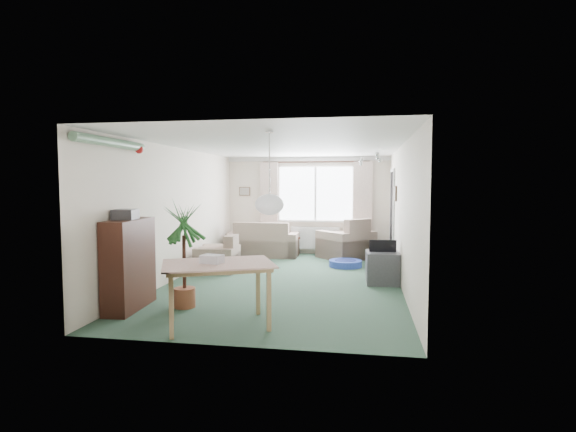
% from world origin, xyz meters
% --- Properties ---
extents(ground, '(6.50, 6.50, 0.00)m').
position_xyz_m(ground, '(0.00, 0.00, 0.00)').
color(ground, '#2D4C3B').
extents(window, '(1.80, 0.03, 1.30)m').
position_xyz_m(window, '(0.20, 3.23, 1.50)').
color(window, white).
extents(curtain_rod, '(2.60, 0.03, 0.03)m').
position_xyz_m(curtain_rod, '(0.20, 3.15, 2.27)').
color(curtain_rod, black).
extents(curtain_left, '(0.45, 0.08, 2.00)m').
position_xyz_m(curtain_left, '(-0.95, 3.13, 1.27)').
color(curtain_left, beige).
extents(curtain_right, '(0.45, 0.08, 2.00)m').
position_xyz_m(curtain_right, '(1.35, 3.13, 1.27)').
color(curtain_right, beige).
extents(radiator, '(1.20, 0.10, 0.55)m').
position_xyz_m(radiator, '(0.20, 3.19, 0.40)').
color(radiator, white).
extents(doorway, '(0.03, 0.95, 2.00)m').
position_xyz_m(doorway, '(1.99, 2.20, 1.00)').
color(doorway, black).
extents(pendant_lamp, '(0.36, 0.36, 0.36)m').
position_xyz_m(pendant_lamp, '(0.20, -2.30, 1.48)').
color(pendant_lamp, white).
extents(tinsel_garland, '(1.60, 1.60, 0.12)m').
position_xyz_m(tinsel_garland, '(-1.92, -2.30, 2.28)').
color(tinsel_garland, '#196626').
extents(bauble_cluster_a, '(0.20, 0.20, 0.20)m').
position_xyz_m(bauble_cluster_a, '(1.30, 0.90, 2.22)').
color(bauble_cluster_a, silver).
extents(bauble_cluster_b, '(0.20, 0.20, 0.20)m').
position_xyz_m(bauble_cluster_b, '(1.60, -0.30, 2.22)').
color(bauble_cluster_b, silver).
extents(wall_picture_back, '(0.28, 0.03, 0.22)m').
position_xyz_m(wall_picture_back, '(-1.60, 3.23, 1.55)').
color(wall_picture_back, brown).
extents(wall_picture_right, '(0.03, 0.24, 0.30)m').
position_xyz_m(wall_picture_right, '(1.98, 1.20, 1.55)').
color(wall_picture_right, brown).
extents(sofa, '(1.69, 0.93, 0.83)m').
position_xyz_m(sofa, '(-1.00, 2.75, 0.42)').
color(sofa, beige).
rests_on(sofa, ground).
extents(armchair_corner, '(1.45, 1.44, 0.94)m').
position_xyz_m(armchair_corner, '(0.97, 2.73, 0.47)').
color(armchair_corner, '#C8B397').
rests_on(armchair_corner, ground).
extents(armchair_left, '(0.81, 0.85, 0.72)m').
position_xyz_m(armchair_left, '(-1.50, 0.72, 0.36)').
color(armchair_left, tan).
rests_on(armchair_left, ground).
extents(coffee_table, '(1.13, 0.82, 0.46)m').
position_xyz_m(coffee_table, '(-0.70, 2.75, 0.23)').
color(coffee_table, black).
rests_on(coffee_table, ground).
extents(photo_frame, '(0.12, 0.07, 0.16)m').
position_xyz_m(photo_frame, '(-0.71, 2.73, 0.54)').
color(photo_frame, brown).
rests_on(photo_frame, coffee_table).
extents(bookshelf, '(0.40, 1.04, 1.25)m').
position_xyz_m(bookshelf, '(-1.84, -2.07, 0.63)').
color(bookshelf, black).
rests_on(bookshelf, ground).
extents(hifi_box, '(0.34, 0.39, 0.14)m').
position_xyz_m(hifi_box, '(-1.86, -2.11, 1.32)').
color(hifi_box, '#343338').
rests_on(hifi_box, bookshelf).
extents(houseplant, '(0.77, 0.77, 1.49)m').
position_xyz_m(houseplant, '(-1.11, -1.88, 0.74)').
color(houseplant, '#1E5822').
rests_on(houseplant, ground).
extents(dining_table, '(1.44, 1.23, 0.76)m').
position_xyz_m(dining_table, '(-0.38, -2.60, 0.38)').
color(dining_table, tan).
rests_on(dining_table, ground).
extents(gift_box, '(0.28, 0.23, 0.12)m').
position_xyz_m(gift_box, '(-0.45, -2.62, 0.82)').
color(gift_box, silver).
rests_on(gift_box, dining_table).
extents(tv_cube, '(0.58, 0.64, 0.56)m').
position_xyz_m(tv_cube, '(1.70, 0.14, 0.28)').
color(tv_cube, '#3A3B3F').
rests_on(tv_cube, ground).
extents(pet_bed, '(0.81, 0.81, 0.14)m').
position_xyz_m(pet_bed, '(1.00, 1.62, 0.07)').
color(pet_bed, navy).
rests_on(pet_bed, ground).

